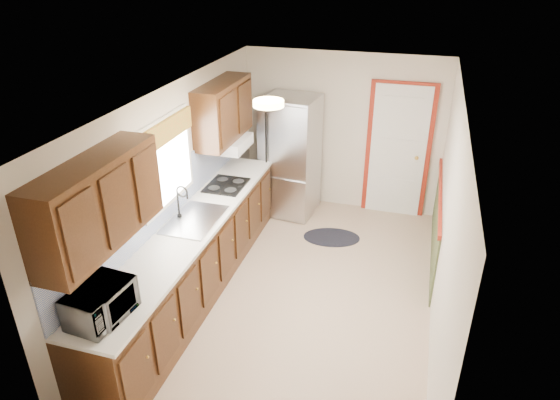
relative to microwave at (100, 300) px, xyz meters
The scene contains 8 objects.
room_shell 2.29m from the microwave, 58.39° to the left, with size 3.20×5.20×2.52m.
kitchen_run 1.69m from the microwave, 91.22° to the left, with size 0.63×4.00×2.20m.
back_wall_trim 4.71m from the microwave, 62.21° to the left, with size 1.12×2.30×2.08m.
ceiling_fixture 2.32m from the microwave, 62.78° to the left, with size 0.30×0.30×0.06m, color #FFD88C.
microwave is the anchor object (origin of this frame).
refrigerator 4.04m from the microwave, 82.68° to the left, with size 0.83×0.80×1.82m.
rug 3.77m from the microwave, 68.68° to the left, with size 0.80×0.52×0.01m, color black.
cooktop 2.71m from the microwave, 89.79° to the left, with size 0.47×0.57×0.02m, color black.
Camera 1 is at (1.13, -4.66, 3.68)m, focal length 32.00 mm.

